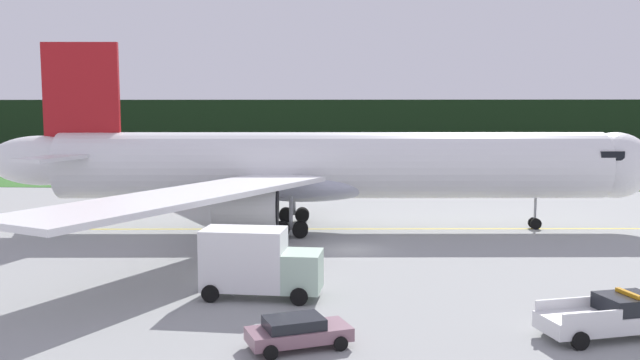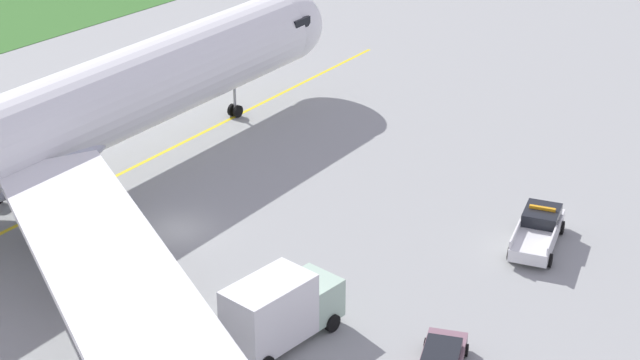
# 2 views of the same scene
# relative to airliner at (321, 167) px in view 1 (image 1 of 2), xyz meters

# --- Properties ---
(ground) EXTENTS (320.00, 320.00, 0.00)m
(ground) POSITION_rel_airliner_xyz_m (2.39, -7.80, -5.00)
(ground) COLOR #949695
(grass_verge) EXTENTS (320.00, 42.86, 0.04)m
(grass_verge) POSITION_rel_airliner_xyz_m (2.39, 47.28, -4.98)
(grass_verge) COLOR #366B2A
(grass_verge) RESTS_ON ground
(distant_tree_line) EXTENTS (288.00, 6.30, 11.09)m
(distant_tree_line) POSITION_rel_airliner_xyz_m (2.39, 75.84, 0.55)
(distant_tree_line) COLOR black
(distant_tree_line) RESTS_ON ground
(taxiway_centerline_main) EXTENTS (69.02, 4.38, 0.01)m
(taxiway_centerline_main) POSITION_rel_airliner_xyz_m (0.87, 0.05, -4.99)
(taxiway_centerline_main) COLOR yellow
(taxiway_centerline_main) RESTS_ON ground
(airliner) EXTENTS (53.14, 50.84, 14.85)m
(airliner) POSITION_rel_airliner_xyz_m (0.00, 0.00, 0.00)
(airliner) COLOR white
(airliner) RESTS_ON ground
(ops_pickup_truck) EXTENTS (6.15, 3.66, 1.94)m
(ops_pickup_truck) POSITION_rel_airliner_xyz_m (13.75, -24.77, -4.09)
(ops_pickup_truck) COLOR silver
(ops_pickup_truck) RESTS_ON ground
(catering_truck) EXTENTS (6.27, 3.04, 3.75)m
(catering_truck) POSITION_rel_airliner_xyz_m (-2.28, -19.59, -3.13)
(catering_truck) COLOR #A7C6AE
(catering_truck) RESTS_ON ground
(staff_car) EXTENTS (4.58, 3.33, 1.30)m
(staff_car) POSITION_rel_airliner_xyz_m (0.45, -26.80, -4.29)
(staff_car) COLOR #825C69
(staff_car) RESTS_ON ground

